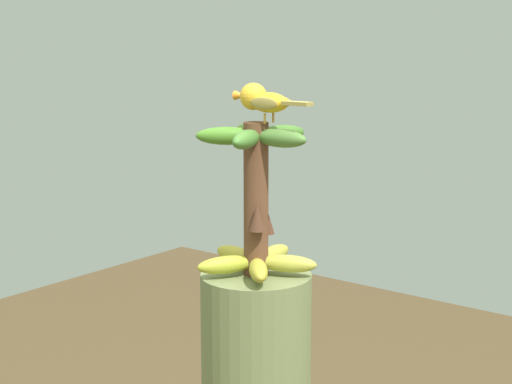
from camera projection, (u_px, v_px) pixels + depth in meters
banana_bunch at (256, 201)px, 1.83m from camera, size 0.27×0.27×0.34m
perched_bird at (262, 100)px, 1.78m from camera, size 0.20×0.06×0.08m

